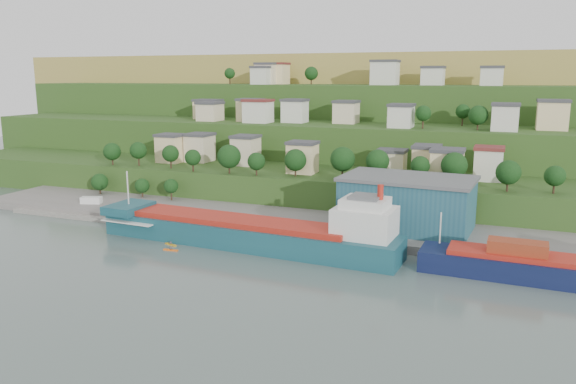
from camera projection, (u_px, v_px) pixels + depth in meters
The scene contains 10 objects.
ground at pixel (225, 256), 122.43m from camera, with size 500.00×500.00×0.00m, color #4A5955.
quay at pixel (348, 232), 140.89m from camera, with size 220.00×26.00×4.00m, color slate.
pebble_beach at pixel (91, 212), 162.01m from camera, with size 40.00×18.00×2.40m, color slate.
hillside at pixel (384, 155), 276.39m from camera, with size 360.00×210.68×96.00m.
cargo_ship_near at pixel (255, 234), 128.25m from camera, with size 72.96×15.46×18.61m.
warehouse at pixel (407, 203), 135.65m from camera, with size 32.34×21.27×12.80m.
caravan at pixel (91, 202), 163.41m from camera, with size 5.86×2.44×2.73m, color white.
dinghy at pixel (130, 212), 155.63m from camera, with size 3.66×1.37×0.73m, color silver.
kayak_orange at pixel (171, 249), 126.00m from camera, with size 3.56×0.84×0.88m.
kayak_yellow at pixel (171, 244), 130.08m from camera, with size 3.49×1.69×0.87m.
Camera 1 is at (55.22, -104.12, 38.52)m, focal length 35.00 mm.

